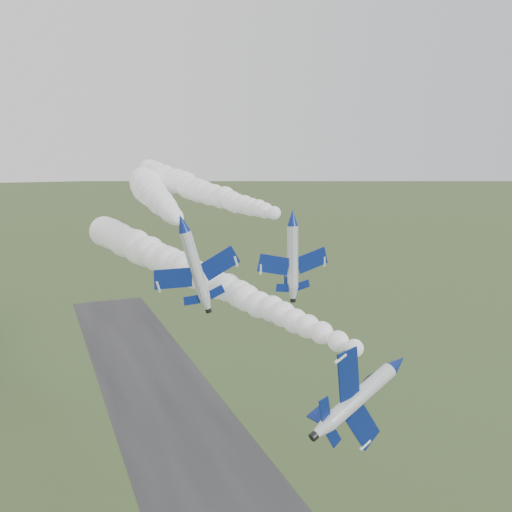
% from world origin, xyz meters
% --- Properties ---
extents(runway, '(24.00, 260.00, 0.04)m').
position_xyz_m(runway, '(0.00, 30.00, 0.02)').
color(runway, '#29292C').
rests_on(runway, ground).
extents(jet_lead, '(4.81, 11.91, 9.29)m').
position_xyz_m(jet_lead, '(5.23, -4.87, 34.71)').
color(jet_lead, silver).
extents(smoke_trail_jet_lead, '(23.60, 69.49, 5.62)m').
position_xyz_m(smoke_trail_jet_lead, '(-3.85, 31.77, 36.67)').
color(smoke_trail_jet_lead, white).
extents(jet_pair_left, '(9.99, 12.28, 3.75)m').
position_xyz_m(jet_pair_left, '(-8.32, 18.11, 45.32)').
color(jet_pair_left, silver).
extents(smoke_trail_jet_pair_left, '(11.84, 53.91, 5.66)m').
position_xyz_m(smoke_trail_jet_pair_left, '(-5.18, 47.37, 46.19)').
color(smoke_trail_jet_pair_left, white).
extents(jet_pair_right, '(9.87, 11.80, 2.91)m').
position_xyz_m(jet_pair_right, '(5.64, 18.05, 45.35)').
color(jet_pair_right, silver).
extents(smoke_trail_jet_pair_right, '(10.60, 68.91, 5.59)m').
position_xyz_m(smoke_trail_jet_pair_right, '(3.46, 54.77, 46.87)').
color(smoke_trail_jet_pair_right, white).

